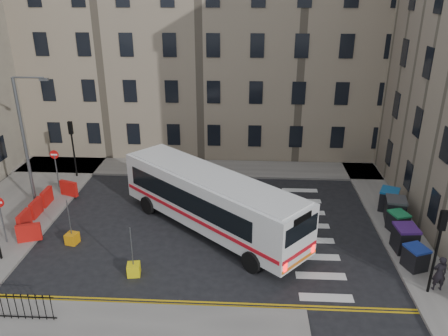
# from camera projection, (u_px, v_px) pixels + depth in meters

# --- Properties ---
(ground) EXTENTS (120.00, 120.00, 0.00)m
(ground) POSITION_uv_depth(u_px,v_px,m) (240.00, 227.00, 25.25)
(ground) COLOR black
(ground) RESTS_ON ground
(pavement_north) EXTENTS (36.00, 3.20, 0.15)m
(pavement_north) POSITION_uv_depth(u_px,v_px,m) (164.00, 167.00, 33.45)
(pavement_north) COLOR slate
(pavement_north) RESTS_ON ground
(pavement_east) EXTENTS (2.40, 26.00, 0.15)m
(pavement_east) POSITION_uv_depth(u_px,v_px,m) (379.00, 199.00, 28.46)
(pavement_east) COLOR slate
(pavement_east) RESTS_ON ground
(pavement_west) EXTENTS (6.00, 22.00, 0.15)m
(pavement_west) POSITION_uv_depth(u_px,v_px,m) (13.00, 212.00, 26.85)
(pavement_west) COLOR slate
(pavement_west) RESTS_ON ground
(terrace_north) EXTENTS (38.30, 10.80, 17.20)m
(terrace_north) POSITION_uv_depth(u_px,v_px,m) (162.00, 42.00, 36.60)
(terrace_north) COLOR gray
(terrace_north) RESTS_ON ground
(traffic_light_east) EXTENTS (0.28, 0.22, 4.10)m
(traffic_light_east) POSITION_uv_depth(u_px,v_px,m) (439.00, 240.00, 18.64)
(traffic_light_east) COLOR black
(traffic_light_east) RESTS_ON pavement_east
(traffic_light_nw) EXTENTS (0.28, 0.22, 4.10)m
(traffic_light_nw) POSITION_uv_depth(u_px,v_px,m) (72.00, 140.00, 30.75)
(traffic_light_nw) COLOR black
(traffic_light_nw) RESTS_ON pavement_west
(streetlamp) EXTENTS (0.50, 0.22, 8.14)m
(streetlamp) POSITION_uv_depth(u_px,v_px,m) (24.00, 141.00, 26.09)
(streetlamp) COLOR #595B5E
(streetlamp) RESTS_ON pavement_west
(no_entry_north) EXTENTS (0.60, 0.08, 3.00)m
(no_entry_north) POSITION_uv_depth(u_px,v_px,m) (55.00, 161.00, 29.23)
(no_entry_north) COLOR #595B5E
(no_entry_north) RESTS_ON pavement_west
(no_entry_south) EXTENTS (0.60, 0.08, 3.00)m
(no_entry_south) POSITION_uv_depth(u_px,v_px,m) (0.00, 210.00, 22.78)
(no_entry_south) COLOR #595B5E
(no_entry_south) RESTS_ON pavement_west
(roadworks_barriers) EXTENTS (1.66, 6.26, 1.00)m
(roadworks_barriers) POSITION_uv_depth(u_px,v_px,m) (42.00, 208.00, 26.06)
(roadworks_barriers) COLOR red
(roadworks_barriers) RESTS_ON pavement_west
(bus) EXTENTS (10.97, 10.25, 3.34)m
(bus) POSITION_uv_depth(u_px,v_px,m) (210.00, 199.00, 24.31)
(bus) COLOR silver
(bus) RESTS_ON ground
(wheelie_bin_a) EXTENTS (1.23, 1.31, 1.16)m
(wheelie_bin_a) POSITION_uv_depth(u_px,v_px,m) (415.00, 257.00, 21.14)
(wheelie_bin_a) COLOR black
(wheelie_bin_a) RESTS_ON pavement_east
(wheelie_bin_b) EXTENTS (1.18, 1.33, 1.37)m
(wheelie_bin_b) POSITION_uv_depth(u_px,v_px,m) (405.00, 238.00, 22.55)
(wheelie_bin_b) COLOR black
(wheelie_bin_b) RESTS_ON pavement_east
(wheelie_bin_c) EXTENTS (1.18, 1.27, 1.14)m
(wheelie_bin_c) POSITION_uv_depth(u_px,v_px,m) (398.00, 222.00, 24.39)
(wheelie_bin_c) COLOR black
(wheelie_bin_c) RESTS_ON pavement_east
(wheelie_bin_d) EXTENTS (1.33, 1.46, 1.41)m
(wheelie_bin_d) POSITION_uv_depth(u_px,v_px,m) (395.00, 210.00, 25.44)
(wheelie_bin_d) COLOR black
(wheelie_bin_d) RESTS_ON pavement_east
(wheelie_bin_e) EXTENTS (1.45, 1.53, 1.33)m
(wheelie_bin_e) POSITION_uv_depth(u_px,v_px,m) (389.00, 199.00, 26.73)
(wheelie_bin_e) COLOR black
(wheelie_bin_e) RESTS_ON pavement_east
(pedestrian) EXTENTS (0.64, 0.43, 1.73)m
(pedestrian) POSITION_uv_depth(u_px,v_px,m) (439.00, 273.00, 19.50)
(pedestrian) COLOR black
(pedestrian) RESTS_ON pavement_east
(bollard_yellow) EXTENTS (0.71, 0.71, 0.60)m
(bollard_yellow) POSITION_uv_depth(u_px,v_px,m) (72.00, 238.00, 23.56)
(bollard_yellow) COLOR orange
(bollard_yellow) RESTS_ON ground
(bollard_chevron) EXTENTS (0.68, 0.68, 0.60)m
(bollard_chevron) POSITION_uv_depth(u_px,v_px,m) (134.00, 269.00, 20.96)
(bollard_chevron) COLOR yellow
(bollard_chevron) RESTS_ON ground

